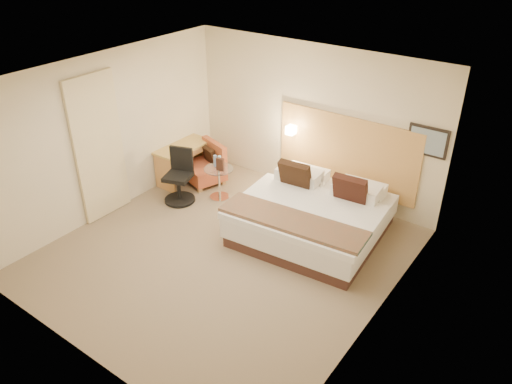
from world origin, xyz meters
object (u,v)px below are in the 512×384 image
Objects in this scene: desk at (185,153)px; desk_chair at (180,180)px; side_table at (219,181)px; lounge_chair at (206,167)px; bed at (313,215)px.

desk is 1.18× the size of desk_chair.
desk_chair is (0.45, -0.63, -0.16)m from desk.
desk_chair is (-0.51, -0.48, 0.07)m from side_table.
side_table is 1.00m from desk.
side_table is 0.53× the size of desk.
lounge_chair is at bearing 151.10° from side_table.
desk_chair reaches higher than side_table.
bed is 2.60× the size of lounge_chair.
desk_chair is (0.10, -0.81, 0.09)m from lounge_chair.
lounge_chair is at bearing 171.84° from bed.
desk is (-0.96, 0.15, 0.23)m from side_table.
desk_chair is at bearing -83.22° from lounge_chair.
lounge_chair is at bearing 96.78° from desk_chair.
lounge_chair reaches higher than side_table.
desk is at bearing 170.90° from side_table.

